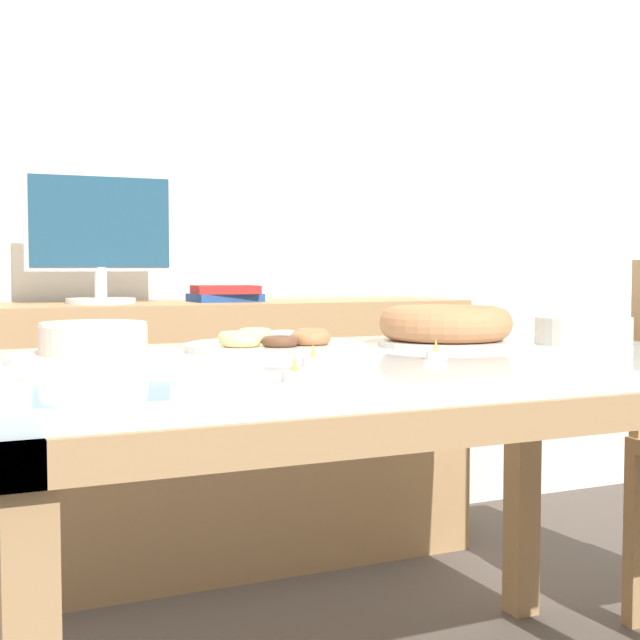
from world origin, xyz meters
name	(u,v)px	position (x,y,z in m)	size (l,w,h in m)	color
wall_back	(169,153)	(0.00, 1.40, 1.30)	(8.00, 0.10, 2.60)	silver
dining_table	(364,406)	(0.00, 0.00, 0.65)	(1.46, 0.87, 0.75)	silver
sideboard	(198,435)	(0.00, 1.10, 0.41)	(1.70, 0.44, 0.82)	tan
computer_monitor	(100,238)	(-0.29, 1.09, 1.01)	(0.42, 0.20, 0.38)	silver
book_stack	(225,293)	(0.09, 1.10, 0.84)	(0.21, 0.19, 0.05)	#23478C
cake_chocolate_round	(94,345)	(-0.49, 0.12, 0.78)	(0.32, 0.32, 0.07)	silver
cake_golden_bundt	(445,326)	(0.26, 0.11, 0.79)	(0.29, 0.29, 0.08)	silver
pastry_platter	(275,343)	(-0.12, 0.17, 0.77)	(0.37, 0.37, 0.04)	silver
plate_stack	(583,330)	(0.55, 0.02, 0.78)	(0.21, 0.21, 0.06)	silver
tealight_left_edge	(295,375)	(-0.28, -0.31, 0.76)	(0.04, 0.04, 0.04)	silver
tealight_right_edge	(313,360)	(-0.17, -0.13, 0.76)	(0.04, 0.04, 0.04)	silver
tealight_near_cakes	(436,354)	(0.08, -0.13, 0.76)	(0.04, 0.04, 0.04)	silver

